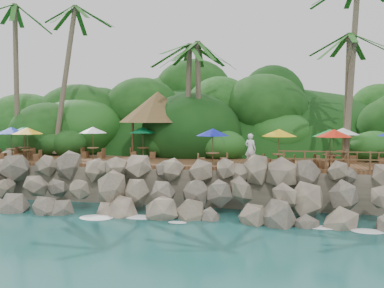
# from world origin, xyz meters

# --- Properties ---
(ground) EXTENTS (140.00, 140.00, 0.00)m
(ground) POSITION_xyz_m (0.00, 0.00, 0.00)
(ground) COLOR #19514F
(ground) RESTS_ON ground
(land_base) EXTENTS (32.00, 25.20, 2.10)m
(land_base) POSITION_xyz_m (0.00, 16.00, 1.05)
(land_base) COLOR gray
(land_base) RESTS_ON ground
(jungle_hill) EXTENTS (44.80, 28.00, 15.40)m
(jungle_hill) POSITION_xyz_m (0.00, 23.50, 0.00)
(jungle_hill) COLOR #143811
(jungle_hill) RESTS_ON ground
(seawall) EXTENTS (29.00, 4.00, 2.30)m
(seawall) POSITION_xyz_m (0.00, 2.00, 1.15)
(seawall) COLOR gray
(seawall) RESTS_ON ground
(terrace) EXTENTS (26.00, 5.00, 0.20)m
(terrace) POSITION_xyz_m (0.00, 6.00, 2.20)
(terrace) COLOR brown
(terrace) RESTS_ON land_base
(jungle_foliage) EXTENTS (44.00, 16.00, 12.00)m
(jungle_foliage) POSITION_xyz_m (0.00, 15.00, 0.00)
(jungle_foliage) COLOR #143811
(jungle_foliage) RESTS_ON ground
(foam_line) EXTENTS (25.20, 0.80, 0.06)m
(foam_line) POSITION_xyz_m (0.00, 0.30, 0.03)
(foam_line) COLOR white
(foam_line) RESTS_ON ground
(palms) EXTENTS (29.82, 6.65, 12.90)m
(palms) POSITION_xyz_m (-1.03, 8.93, 11.87)
(palms) COLOR brown
(palms) RESTS_ON ground
(palapa) EXTENTS (5.58, 5.58, 4.60)m
(palapa) POSITION_xyz_m (-3.19, 9.31, 5.79)
(palapa) COLOR brown
(palapa) RESTS_ON ground
(dining_clusters) EXTENTS (25.55, 5.14, 2.12)m
(dining_clusters) POSITION_xyz_m (-0.05, 5.60, 4.06)
(dining_clusters) COLOR brown
(dining_clusters) RESTS_ON terrace
(railing) EXTENTS (7.20, 0.10, 1.00)m
(railing) POSITION_xyz_m (8.88, 3.65, 2.91)
(railing) COLOR brown
(railing) RESTS_ON terrace
(waiter) EXTENTS (0.78, 0.65, 1.84)m
(waiter) POSITION_xyz_m (3.70, 4.88, 3.22)
(waiter) COLOR white
(waiter) RESTS_ON terrace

